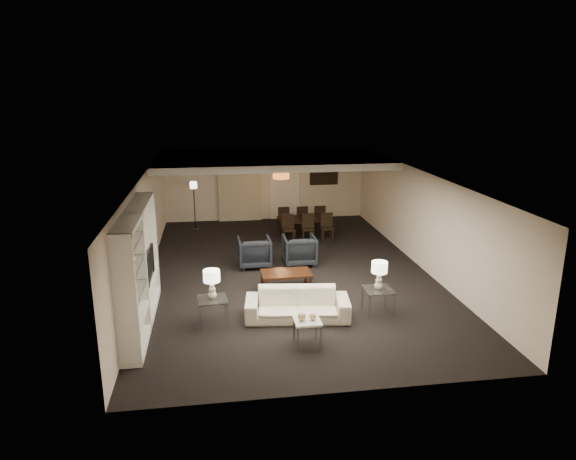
# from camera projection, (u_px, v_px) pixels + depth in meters

# --- Properties ---
(floor) EXTENTS (11.00, 11.00, 0.00)m
(floor) POSITION_uv_depth(u_px,v_px,m) (288.00, 271.00, 13.19)
(floor) COLOR black
(floor) RESTS_ON ground
(ceiling) EXTENTS (7.00, 11.00, 0.02)m
(ceiling) POSITION_uv_depth(u_px,v_px,m) (288.00, 175.00, 12.52)
(ceiling) COLOR silver
(ceiling) RESTS_ON ground
(wall_back) EXTENTS (7.00, 0.02, 2.50)m
(wall_back) POSITION_uv_depth(u_px,v_px,m) (265.00, 184.00, 18.10)
(wall_back) COLOR beige
(wall_back) RESTS_ON ground
(wall_front) EXTENTS (7.00, 0.02, 2.50)m
(wall_front) POSITION_uv_depth(u_px,v_px,m) (342.00, 319.00, 7.62)
(wall_front) COLOR beige
(wall_front) RESTS_ON ground
(wall_left) EXTENTS (0.02, 11.00, 2.50)m
(wall_left) POSITION_uv_depth(u_px,v_px,m) (145.00, 230.00, 12.36)
(wall_left) COLOR beige
(wall_left) RESTS_ON ground
(wall_right) EXTENTS (0.02, 11.00, 2.50)m
(wall_right) POSITION_uv_depth(u_px,v_px,m) (421.00, 219.00, 13.35)
(wall_right) COLOR beige
(wall_right) RESTS_ON ground
(ceiling_soffit) EXTENTS (7.00, 4.00, 0.20)m
(ceiling_soffit) POSITION_uv_depth(u_px,v_px,m) (271.00, 160.00, 15.88)
(ceiling_soffit) COLOR silver
(ceiling_soffit) RESTS_ON ceiling
(curtains) EXTENTS (1.50, 0.12, 2.40)m
(curtains) POSITION_uv_depth(u_px,v_px,m) (240.00, 187.00, 17.91)
(curtains) COLOR beige
(curtains) RESTS_ON wall_back
(door) EXTENTS (0.90, 0.05, 2.10)m
(door) POSITION_uv_depth(u_px,v_px,m) (285.00, 190.00, 18.22)
(door) COLOR silver
(door) RESTS_ON wall_back
(painting) EXTENTS (0.95, 0.04, 0.65)m
(painting) POSITION_uv_depth(u_px,v_px,m) (324.00, 175.00, 18.27)
(painting) COLOR #142D38
(painting) RESTS_ON wall_back
(media_unit) EXTENTS (0.38, 3.40, 2.35)m
(media_unit) POSITION_uv_depth(u_px,v_px,m) (139.00, 269.00, 9.93)
(media_unit) COLOR white
(media_unit) RESTS_ON wall_left
(pendant_light) EXTENTS (0.52, 0.52, 0.24)m
(pendant_light) POSITION_uv_depth(u_px,v_px,m) (281.00, 175.00, 16.05)
(pendant_light) COLOR #D8591E
(pendant_light) RESTS_ON ceiling_soffit
(sofa) EXTENTS (2.19, 1.08, 0.61)m
(sofa) POSITION_uv_depth(u_px,v_px,m) (297.00, 304.00, 10.42)
(sofa) COLOR beige
(sofa) RESTS_ON floor
(coffee_table) EXTENTS (1.17, 0.69, 0.41)m
(coffee_table) POSITION_uv_depth(u_px,v_px,m) (286.00, 281.00, 11.98)
(coffee_table) COLOR black
(coffee_table) RESTS_ON floor
(armchair_left) EXTENTS (0.86, 0.88, 0.78)m
(armchair_left) POSITION_uv_depth(u_px,v_px,m) (254.00, 252.00, 13.46)
(armchair_left) COLOR black
(armchair_left) RESTS_ON floor
(armchair_right) EXTENTS (0.84, 0.87, 0.78)m
(armchair_right) POSITION_uv_depth(u_px,v_px,m) (299.00, 250.00, 13.63)
(armchair_right) COLOR black
(armchair_right) RESTS_ON floor
(side_table_left) EXTENTS (0.62, 0.62, 0.54)m
(side_table_left) POSITION_uv_depth(u_px,v_px,m) (213.00, 311.00, 10.19)
(side_table_left) COLOR silver
(side_table_left) RESTS_ON floor
(side_table_right) EXTENTS (0.58, 0.58, 0.54)m
(side_table_right) POSITION_uv_depth(u_px,v_px,m) (378.00, 301.00, 10.67)
(side_table_right) COLOR silver
(side_table_right) RESTS_ON floor
(table_lamp_left) EXTENTS (0.34, 0.34, 0.60)m
(table_lamp_left) POSITION_uv_depth(u_px,v_px,m) (212.00, 285.00, 10.04)
(table_lamp_left) COLOR beige
(table_lamp_left) RESTS_ON side_table_left
(table_lamp_right) EXTENTS (0.36, 0.36, 0.60)m
(table_lamp_right) POSITION_uv_depth(u_px,v_px,m) (379.00, 276.00, 10.52)
(table_lamp_right) COLOR beige
(table_lamp_right) RESTS_ON side_table_right
(marble_table) EXTENTS (0.48, 0.48, 0.48)m
(marble_table) POSITION_uv_depth(u_px,v_px,m) (307.00, 332.00, 9.39)
(marble_table) COLOR white
(marble_table) RESTS_ON floor
(gold_gourd_a) EXTENTS (0.15, 0.15, 0.15)m
(gold_gourd_a) POSITION_uv_depth(u_px,v_px,m) (302.00, 316.00, 9.29)
(gold_gourd_a) COLOR #D9BC72
(gold_gourd_a) RESTS_ON marble_table
(gold_gourd_b) EXTENTS (0.13, 0.13, 0.13)m
(gold_gourd_b) POSITION_uv_depth(u_px,v_px,m) (313.00, 316.00, 9.32)
(gold_gourd_b) COLOR #E2B577
(gold_gourd_b) RESTS_ON marble_table
(television) EXTENTS (1.07, 0.14, 0.62)m
(television) POSITION_uv_depth(u_px,v_px,m) (144.00, 265.00, 10.49)
(television) COLOR black
(television) RESTS_ON media_unit
(vase_blue) EXTENTS (0.17, 0.17, 0.18)m
(vase_blue) POSITION_uv_depth(u_px,v_px,m) (132.00, 288.00, 9.05)
(vase_blue) COLOR #224995
(vase_blue) RESTS_ON media_unit
(vase_amber) EXTENTS (0.16, 0.16, 0.16)m
(vase_amber) POSITION_uv_depth(u_px,v_px,m) (132.00, 258.00, 9.13)
(vase_amber) COLOR #B7953D
(vase_amber) RESTS_ON media_unit
(floor_speaker) EXTENTS (0.15, 0.15, 1.15)m
(floor_speaker) POSITION_uv_depth(u_px,v_px,m) (156.00, 265.00, 11.90)
(floor_speaker) COLOR black
(floor_speaker) RESTS_ON floor
(dining_table) EXTENTS (1.63, 0.94, 0.57)m
(dining_table) POSITION_uv_depth(u_px,v_px,m) (304.00, 227.00, 16.28)
(dining_table) COLOR black
(dining_table) RESTS_ON floor
(chair_nl) EXTENTS (0.39, 0.39, 0.84)m
(chair_nl) POSITION_uv_depth(u_px,v_px,m) (289.00, 229.00, 15.54)
(chair_nl) COLOR black
(chair_nl) RESTS_ON floor
(chair_nm) EXTENTS (0.44, 0.44, 0.84)m
(chair_nm) POSITION_uv_depth(u_px,v_px,m) (308.00, 228.00, 15.63)
(chair_nm) COLOR black
(chair_nm) RESTS_ON floor
(chair_nr) EXTENTS (0.42, 0.42, 0.84)m
(chair_nr) POSITION_uv_depth(u_px,v_px,m) (327.00, 227.00, 15.71)
(chair_nr) COLOR black
(chair_nr) RESTS_ON floor
(chair_fl) EXTENTS (0.40, 0.40, 0.84)m
(chair_fl) POSITION_uv_depth(u_px,v_px,m) (283.00, 218.00, 16.78)
(chair_fl) COLOR black
(chair_fl) RESTS_ON floor
(chair_fm) EXTENTS (0.42, 0.42, 0.84)m
(chair_fm) POSITION_uv_depth(u_px,v_px,m) (301.00, 218.00, 16.86)
(chair_fm) COLOR black
(chair_fm) RESTS_ON floor
(chair_fr) EXTENTS (0.39, 0.39, 0.84)m
(chair_fr) POSITION_uv_depth(u_px,v_px,m) (319.00, 217.00, 16.95)
(chair_fr) COLOR black
(chair_fr) RESTS_ON floor
(floor_lamp) EXTENTS (0.30, 0.30, 1.61)m
(floor_lamp) POSITION_uv_depth(u_px,v_px,m) (194.00, 206.00, 16.81)
(floor_lamp) COLOR black
(floor_lamp) RESTS_ON floor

